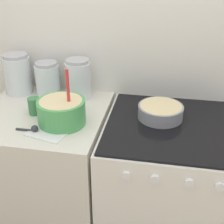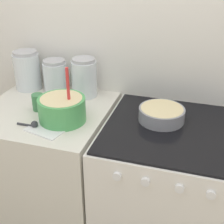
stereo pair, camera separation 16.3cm
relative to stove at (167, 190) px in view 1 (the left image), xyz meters
name	(u,v)px [view 1 (the left image)]	position (x,y,z in m)	size (l,w,h in m)	color
wall_back	(115,42)	(-0.38, 0.37, 0.76)	(4.48, 0.05, 2.40)	white
countertop_cabinet	(49,175)	(-0.73, 0.00, 0.00)	(0.71, 0.69, 0.88)	silver
stove	(167,190)	(0.00, 0.00, 0.00)	(0.73, 0.71, 0.88)	white
mixing_bowl	(61,110)	(-0.58, -0.09, 0.52)	(0.25, 0.25, 0.30)	#4CA559
baking_pan	(161,111)	(-0.08, 0.06, 0.48)	(0.24, 0.24, 0.07)	gray
storage_jar_left	(18,76)	(-0.97, 0.24, 0.55)	(0.16, 0.16, 0.25)	silver
storage_jar_middle	(48,81)	(-0.78, 0.24, 0.53)	(0.15, 0.15, 0.21)	silver
storage_jar_right	(78,81)	(-0.58, 0.24, 0.54)	(0.15, 0.15, 0.24)	silver
tin_can	(34,106)	(-0.76, -0.02, 0.49)	(0.07, 0.07, 0.09)	#3F7F4C
recipe_page	(53,129)	(-0.61, -0.16, 0.45)	(0.24, 0.26, 0.01)	white
measuring_spoon	(32,129)	(-0.70, -0.20, 0.46)	(0.12, 0.04, 0.04)	#333338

